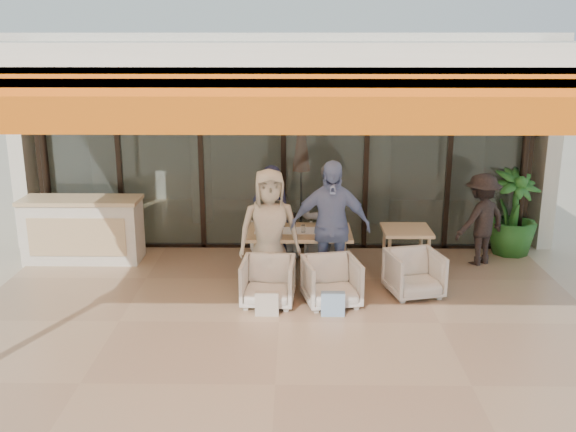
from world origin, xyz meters
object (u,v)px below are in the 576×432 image
object	(u,v)px
host_counter	(83,230)
diner_cream	(269,231)
potted_palm	(513,213)
diner_grey	(327,218)
diner_periwinkle	(330,227)
standing_woman	(481,220)
dining_table	(299,234)
side_chair	(414,272)
chair_near_left	(268,280)
chair_far_left	(273,239)
chair_near_right	(331,280)
diner_navy	(272,218)
side_table	(406,236)
chair_far_right	(325,240)

from	to	relation	value
host_counter	diner_cream	distance (m)	3.24
potted_palm	diner_grey	bearing A→B (deg)	-166.73
diner_periwinkle	standing_woman	size ratio (longest dim) A/B	1.28
diner_periwinkle	potted_palm	bearing A→B (deg)	29.00
dining_table	standing_woman	distance (m)	2.90
dining_table	side_chair	bearing A→B (deg)	-21.63
host_counter	diner_cream	size ratio (longest dim) A/B	1.06
dining_table	chair_near_left	xyz separation A→B (m)	(-0.41, -0.96, -0.34)
diner_grey	diner_periwinkle	xyz separation A→B (m)	(0.00, -0.90, 0.11)
chair_far_left	chair_near_right	xyz separation A→B (m)	(0.84, -1.90, 0.03)
host_counter	diner_periwinkle	xyz separation A→B (m)	(3.83, -1.18, 0.40)
host_counter	diner_navy	xyz separation A→B (m)	(2.99, -0.28, 0.29)
chair_near_left	dining_table	bearing A→B (deg)	70.74
side_table	potted_palm	world-z (taller)	potted_palm
chair_far_right	chair_near_right	size ratio (longest dim) A/B	0.85
diner_grey	potted_palm	distance (m)	3.13
host_counter	side_table	bearing A→B (deg)	-6.89
chair_near_right	diner_navy	distance (m)	1.70
standing_woman	chair_near_right	bearing A→B (deg)	2.92
host_counter	diner_periwinkle	size ratio (longest dim) A/B	0.99
host_counter	chair_near_right	bearing A→B (deg)	-23.69
host_counter	chair_near_right	world-z (taller)	host_counter
host_counter	chair_near_left	xyz separation A→B (m)	(2.99, -1.68, -0.18)
diner_periwinkle	potted_palm	world-z (taller)	diner_periwinkle
chair_near_left	diner_navy	size ratio (longest dim) A/B	0.43
dining_table	side_chair	size ratio (longest dim) A/B	2.14
chair_near_left	standing_woman	bearing A→B (deg)	30.74
chair_far_left	chair_near_right	distance (m)	2.08
chair_far_right	chair_near_right	world-z (taller)	chair_near_right
chair_far_right	chair_near_right	bearing A→B (deg)	99.91
dining_table	diner_grey	size ratio (longest dim) A/B	0.91
chair_near_left	standing_woman	world-z (taller)	standing_woman
diner_grey	potted_palm	world-z (taller)	diner_grey
dining_table	chair_near_left	world-z (taller)	dining_table
chair_near_left	standing_woman	size ratio (longest dim) A/B	0.48
diner_navy	side_table	size ratio (longest dim) A/B	2.19
chair_near_left	side_chair	world-z (taller)	same
standing_woman	chair_near_left	bearing A→B (deg)	-4.58
host_counter	dining_table	world-z (taller)	host_counter
chair_near_right	potted_palm	distance (m)	3.73
chair_near_left	side_chair	size ratio (longest dim) A/B	1.00
diner_periwinkle	side_chair	distance (m)	1.30
diner_navy	standing_woman	distance (m)	3.24
chair_near_left	chair_near_right	xyz separation A→B (m)	(0.84, 0.00, 0.01)
chair_far_right	chair_near_left	size ratio (longest dim) A/B	0.86
dining_table	chair_near_right	bearing A→B (deg)	-65.87
host_counter	dining_table	bearing A→B (deg)	-12.02
chair_far_left	diner_cream	distance (m)	1.50
host_counter	standing_woman	size ratio (longest dim) A/B	1.27
chair_far_right	standing_woman	bearing A→B (deg)	-176.60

